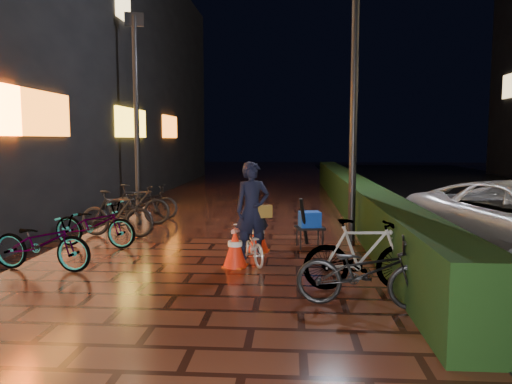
{
  "coord_description": "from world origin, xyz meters",
  "views": [
    {
      "loc": [
        1.53,
        -6.42,
        2.09
      ],
      "look_at": [
        0.88,
        2.88,
        1.1
      ],
      "focal_mm": 35.0,
      "sensor_mm": 36.0,
      "label": 1
    }
  ],
  "objects": [
    {
      "name": "traffic_barrier",
      "position": [
        0.79,
        2.13,
        0.31
      ],
      "size": [
        0.73,
        1.55,
        0.63
      ],
      "color": "red",
      "rests_on": "ground"
    },
    {
      "name": "parked_bikes_storefront",
      "position": [
        -2.28,
        3.9,
        0.47
      ],
      "size": [
        1.98,
        5.95,
        1.0
      ],
      "color": "black",
      "rests_on": "ground"
    },
    {
      "name": "hedge",
      "position": [
        3.3,
        8.0,
        0.5
      ],
      "size": [
        0.7,
        20.0,
        1.0
      ],
      "primitive_type": "cube",
      "color": "black",
      "rests_on": "ground"
    },
    {
      "name": "lamp_post_hedge",
      "position": [
        2.8,
        3.87,
        3.14
      ],
      "size": [
        0.53,
        0.29,
        5.71
      ],
      "color": "black",
      "rests_on": "ground"
    },
    {
      "name": "ground",
      "position": [
        0.0,
        0.0,
        0.0
      ],
      "size": [
        80.0,
        80.0,
        0.0
      ],
      "primitive_type": "plane",
      "color": "#381911",
      "rests_on": "ground"
    },
    {
      "name": "lamp_post_sf",
      "position": [
        -2.9,
        7.76,
        3.1
      ],
      "size": [
        0.54,
        0.24,
        5.64
      ],
      "color": "black",
      "rests_on": "ground"
    },
    {
      "name": "cart_assembly",
      "position": [
        1.9,
        3.1,
        0.52
      ],
      "size": [
        0.61,
        0.64,
        1.01
      ],
      "color": "black",
      "rests_on": "ground"
    },
    {
      "name": "cyclist",
      "position": [
        0.89,
        1.8,
        0.64
      ],
      "size": [
        0.85,
        1.27,
        1.72
      ],
      "color": "silver",
      "rests_on": "ground"
    },
    {
      "name": "parked_bikes_hedge",
      "position": [
        2.5,
        0.04,
        0.47
      ],
      "size": [
        1.82,
        1.47,
        1.0
      ],
      "color": "black",
      "rests_on": "ground"
    }
  ]
}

